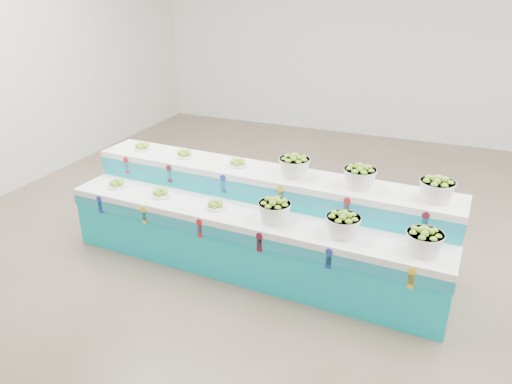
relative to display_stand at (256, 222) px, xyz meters
The scene contains 15 objects.
ground 1.03m from the display_stand, 22.77° to the left, with size 10.00×10.00×0.00m, color brown.
back_wall 5.61m from the display_stand, 81.28° to the left, with size 10.00×10.00×0.00m, color silver.
display_stand is the anchor object (origin of this frame).
plate_lower_left 1.73m from the display_stand, behind, with size 0.22×0.22×0.09m, color white.
plate_lower_mid 1.13m from the display_stand, 168.92° to the right, with size 0.22×0.22×0.09m, color white.
plate_lower_right 0.51m from the display_stand, 146.28° to the right, with size 0.22×0.22×0.09m, color white.
basket_lower_left 0.54m from the display_stand, 41.21° to the right, with size 0.33×0.33×0.24m, color silver, non-canonical shape.
basket_lower_mid 1.12m from the display_stand, 16.89° to the right, with size 0.33×0.33×0.24m, color silver, non-canonical shape.
basket_lower_right 1.84m from the display_stand, 11.09° to the right, with size 0.33×0.33×0.24m, color silver, non-canonical shape.
plate_upper_left 1.79m from the display_stand, 168.40° to the left, with size 0.22×0.22×0.09m, color white.
plate_upper_mid 1.23m from the display_stand, 163.42° to the left, with size 0.22×0.22×0.09m, color white.
plate_upper_right 0.71m from the display_stand, 140.79° to the left, with size 0.22×0.22×0.09m, color white.
basket_upper_left 0.76m from the display_stand, 35.71° to the left, with size 0.33×0.33×0.24m, color silver, non-canonical shape.
basket_upper_mid 1.24m from the display_stand, 11.39° to the left, with size 0.33×0.33×0.24m, color silver, non-canonical shape.
basket_upper_right 1.91m from the display_stand, ahead, with size 0.33×0.33×0.24m, color silver, non-canonical shape.
Camera 1 is at (1.04, -4.81, 3.02)m, focal length 34.57 mm.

